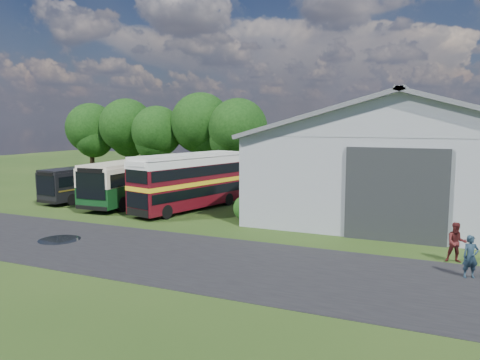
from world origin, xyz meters
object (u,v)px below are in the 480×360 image
at_px(bus_green_single, 141,179).
at_px(bus_maroon_double, 189,182).
at_px(bus_dark_single, 96,181).
at_px(visitor_a, 470,257).
at_px(visitor_b, 456,243).
at_px(storage_shed, 413,151).

xyz_separation_m(bus_green_single, bus_maroon_double, (5.33, -1.70, 0.24)).
relative_size(bus_green_single, bus_dark_single, 1.22).
bearing_deg(bus_dark_single, bus_maroon_double, -3.21).
bearing_deg(visitor_a, bus_maroon_double, 133.04).
distance_m(bus_maroon_double, visitor_b, 18.58).
distance_m(bus_green_single, visitor_b, 24.15).
bearing_deg(bus_dark_single, storage_shed, 21.82).
distance_m(storage_shed, bus_green_single, 21.15).
relative_size(bus_maroon_double, visitor_b, 5.35).
bearing_deg(visitor_b, visitor_a, -86.43).
distance_m(bus_dark_single, visitor_b, 28.35).
relative_size(visitor_a, visitor_b, 0.96).
bearing_deg(visitor_a, bus_green_single, 134.59).
distance_m(bus_dark_single, visitor_a, 29.46).
distance_m(storage_shed, bus_maroon_double, 17.00).
bearing_deg(bus_maroon_double, visitor_b, -5.37).
distance_m(visitor_a, visitor_b, 2.16).
bearing_deg(storage_shed, bus_maroon_double, -149.45).
height_order(visitor_a, visitor_b, visitor_b).
height_order(storage_shed, visitor_a, storage_shed).
relative_size(storage_shed, bus_green_single, 2.02).
relative_size(bus_maroon_double, bus_dark_single, 0.97).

